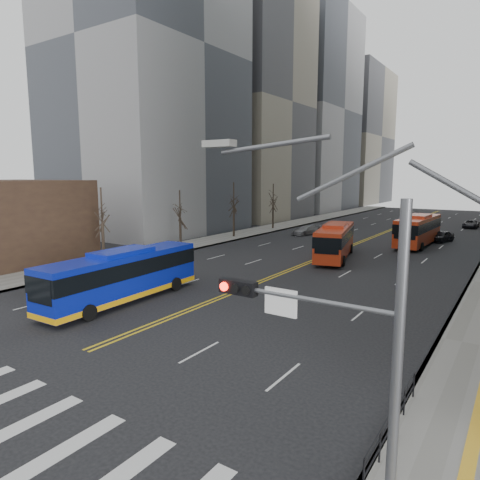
{
  "coord_description": "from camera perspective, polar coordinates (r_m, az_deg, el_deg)",
  "views": [
    {
      "loc": [
        17.24,
        -7.26,
        8.47
      ],
      "look_at": [
        2.38,
        15.0,
        4.42
      ],
      "focal_mm": 32.0,
      "sensor_mm": 36.0,
      "label": 1
    }
  ],
  "objects": [
    {
      "name": "sidewalk_left",
      "position": [
        62.77,
        0.87,
        0.91
      ],
      "size": [
        5.0,
        130.0,
        0.15
      ],
      "primitive_type": "cube",
      "color": "gray",
      "rests_on": "ground"
    },
    {
      "name": "centerline",
      "position": [
        65.15,
        18.08,
        0.71
      ],
      "size": [
        0.55,
        100.0,
        0.01
      ],
      "color": "gold",
      "rests_on": "ground"
    },
    {
      "name": "office_towers",
      "position": [
        79.2,
        21.85,
        19.26
      ],
      "size": [
        83.0,
        134.0,
        58.0
      ],
      "color": "gray",
      "rests_on": "ground"
    },
    {
      "name": "signal_mast",
      "position": [
        10.53,
        12.6,
        -11.7
      ],
      "size": [
        5.37,
        0.37,
        9.39
      ],
      "color": "slate",
      "rests_on": "ground"
    },
    {
      "name": "pedestrian_railing",
      "position": [
        15.59,
        19.79,
        -21.33
      ],
      "size": [
        0.06,
        6.06,
        1.02
      ],
      "color": "black",
      "rests_on": "sidewalk_right"
    },
    {
      "name": "street_trees",
      "position": [
        48.55,
        3.43,
        4.34
      ],
      "size": [
        35.2,
        47.2,
        7.6
      ],
      "color": "black",
      "rests_on": "ground"
    },
    {
      "name": "blue_bus",
      "position": [
        29.96,
        -15.35,
        -4.43
      ],
      "size": [
        3.19,
        12.37,
        3.57
      ],
      "color": "#0B1CA9",
      "rests_on": "ground"
    },
    {
      "name": "red_bus_near",
      "position": [
        44.89,
        12.57,
        0.11
      ],
      "size": [
        5.24,
        11.66,
        3.6
      ],
      "color": "red",
      "rests_on": "ground"
    },
    {
      "name": "red_bus_far",
      "position": [
        56.27,
        22.66,
        1.44
      ],
      "size": [
        3.32,
        12.09,
        3.78
      ],
      "color": "red",
      "rests_on": "ground"
    },
    {
      "name": "car_white",
      "position": [
        39.17,
        -16.75,
        -3.25
      ],
      "size": [
        2.08,
        4.26,
        1.35
      ],
      "primitive_type": "imported",
      "rotation": [
        0.0,
        0.0,
        0.17
      ],
      "color": "silver",
      "rests_on": "ground"
    },
    {
      "name": "car_dark_mid",
      "position": [
        60.82,
        25.29,
        0.45
      ],
      "size": [
        2.89,
        4.55,
        1.44
      ],
      "primitive_type": "imported",
      "rotation": [
        0.0,
        0.0,
        -0.3
      ],
      "color": "black",
      "rests_on": "ground"
    },
    {
      "name": "car_silver",
      "position": [
        62.3,
        8.79,
        1.31
      ],
      "size": [
        3.21,
        5.0,
        1.35
      ],
      "primitive_type": "imported",
      "rotation": [
        0.0,
        0.0,
        -0.31
      ],
      "color": "#96969B",
      "rests_on": "ground"
    },
    {
      "name": "car_dark_far",
      "position": [
        79.1,
        28.43,
        1.89
      ],
      "size": [
        2.2,
        4.69,
        1.3
      ],
      "primitive_type": "imported",
      "rotation": [
        0.0,
        0.0,
        -0.01
      ],
      "color": "black",
      "rests_on": "ground"
    }
  ]
}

